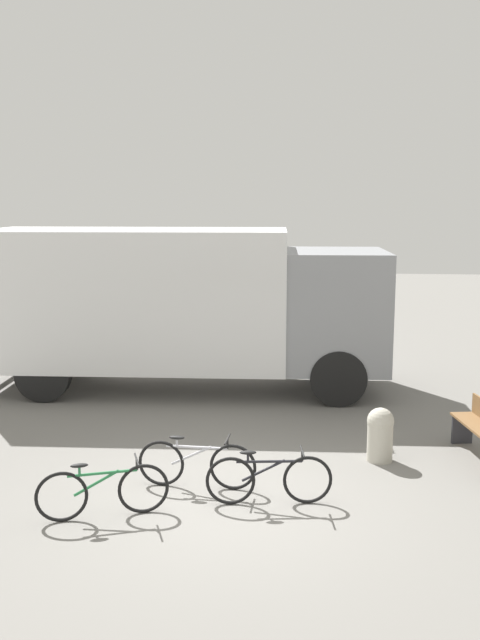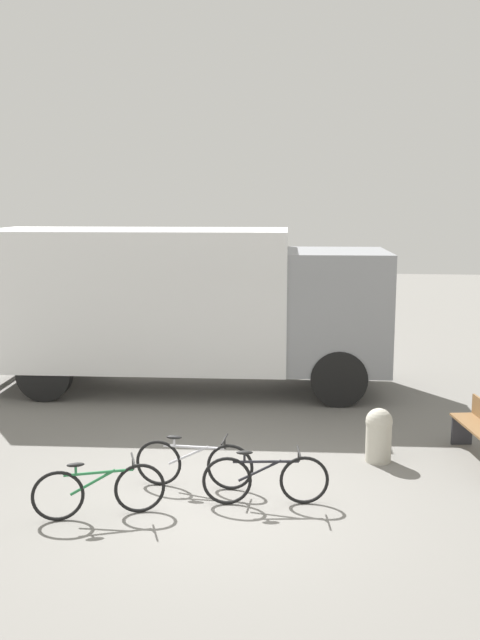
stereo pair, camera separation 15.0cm
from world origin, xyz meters
name	(u,v)px [view 2 (the right image)]	position (x,y,z in m)	size (l,w,h in m)	color
ground_plane	(224,499)	(0.00, 0.00, 0.00)	(60.00, 60.00, 0.00)	slate
delivery_truck	(181,301)	(-1.63, 5.57, 1.87)	(8.39, 2.88, 3.35)	white
bicycle_near	(99,490)	(-1.50, -0.68, 0.35)	(1.58, 0.66, 0.74)	black
bicycle_middle	(194,463)	(-0.47, 0.37, 0.35)	(1.66, 0.44, 0.74)	black
bicycle_far	(265,479)	(0.55, -0.08, 0.35)	(1.66, 0.44, 0.74)	black
bollard_near_bench	(379,433)	(2.16, 1.66, 0.44)	(0.41, 0.41, 0.83)	#B2AD9E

